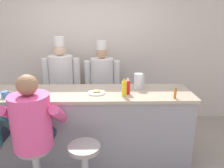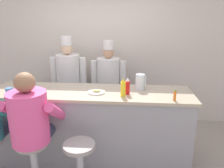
% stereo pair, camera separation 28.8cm
% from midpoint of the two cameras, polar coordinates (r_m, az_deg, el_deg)
% --- Properties ---
extents(wall_back, '(10.00, 0.06, 2.70)m').
position_cam_midpoint_polar(wall_back, '(4.27, -0.49, 8.17)').
color(wall_back, beige).
rests_on(wall_back, ground_plane).
extents(diner_counter, '(2.76, 0.72, 1.04)m').
position_cam_midpoint_polar(diner_counter, '(3.18, -2.87, -10.81)').
color(diner_counter, gray).
rests_on(diner_counter, ground_plane).
extents(ketchup_bottle_red, '(0.06, 0.06, 0.23)m').
position_cam_midpoint_polar(ketchup_bottle_red, '(2.84, 6.96, -0.66)').
color(ketchup_bottle_red, red).
rests_on(ketchup_bottle_red, diner_counter).
extents(mustard_bottle_yellow, '(0.06, 0.06, 0.24)m').
position_cam_midpoint_polar(mustard_bottle_yellow, '(2.75, 5.91, -1.08)').
color(mustard_bottle_yellow, yellow).
rests_on(mustard_bottle_yellow, diner_counter).
extents(hot_sauce_bottle_orange, '(0.03, 0.03, 0.13)m').
position_cam_midpoint_polar(hot_sauce_bottle_orange, '(2.76, 19.00, -2.93)').
color(hot_sauce_bottle_orange, orange).
rests_on(hot_sauce_bottle_orange, diner_counter).
extents(water_pitcher_clear, '(0.14, 0.13, 0.22)m').
position_cam_midpoint_polar(water_pitcher_clear, '(3.06, 10.04, 0.53)').
color(water_pitcher_clear, silver).
rests_on(water_pitcher_clear, diner_counter).
extents(breakfast_plate, '(0.23, 0.23, 0.05)m').
position_cam_midpoint_polar(breakfast_plate, '(2.89, -1.25, -2.13)').
color(breakfast_plate, white).
rests_on(breakfast_plate, diner_counter).
extents(cereal_bowl, '(0.16, 0.16, 0.05)m').
position_cam_midpoint_polar(cereal_bowl, '(3.06, -16.91, -1.51)').
color(cereal_bowl, '#4C7FB7').
rests_on(cereal_bowl, diner_counter).
extents(coffee_mug_blue, '(0.14, 0.09, 0.08)m').
position_cam_midpoint_polar(coffee_mug_blue, '(3.10, -22.89, -1.69)').
color(coffee_mug_blue, '#4C7AB2').
rests_on(coffee_mug_blue, diner_counter).
extents(diner_seated_pink, '(0.65, 0.64, 1.45)m').
position_cam_midpoint_polar(diner_seated_pink, '(2.64, -17.54, -9.07)').
color(diner_seated_pink, '#B2B5BA').
rests_on(diner_seated_pink, ground_plane).
extents(empty_stool_round, '(0.37, 0.37, 0.62)m').
position_cam_midpoint_polar(empty_stool_round, '(2.70, -5.24, -19.06)').
color(empty_stool_round, '#B2B5BA').
rests_on(empty_stool_round, ground_plane).
extents(cook_in_whites_near, '(0.66, 0.42, 1.70)m').
position_cam_midpoint_polar(cook_in_whites_near, '(4.04, -9.23, 1.36)').
color(cook_in_whites_near, '#232328').
rests_on(cook_in_whites_near, ground_plane).
extents(cook_in_whites_far, '(0.63, 0.41, 1.62)m').
position_cam_midpoint_polar(cook_in_whites_far, '(3.97, 1.11, 0.72)').
color(cook_in_whites_far, '#232328').
rests_on(cook_in_whites_far, ground_plane).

